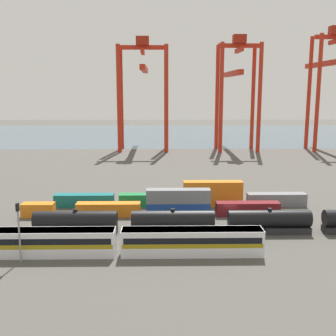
{
  "coord_description": "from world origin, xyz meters",
  "views": [
    {
      "loc": [
        -12.97,
        -76.17,
        23.91
      ],
      "look_at": [
        -11.18,
        27.21,
        4.27
      ],
      "focal_mm": 44.87,
      "sensor_mm": 36.0,
      "label": 1
    }
  ],
  "objects_px": {
    "passenger_train": "(118,241)",
    "shipping_container_1": "(108,209)",
    "gantry_crane_east": "(330,77)",
    "shipping_container_9": "(276,199)",
    "shipping_container_4": "(248,209)",
    "signal_mast": "(19,225)",
    "freight_tank_row": "(269,221)",
    "gantry_crane_central": "(237,82)",
    "gantry_crane_west": "(143,81)"
  },
  "relations": [
    {
      "from": "signal_mast",
      "to": "shipping_container_1",
      "type": "distance_m",
      "value": 23.72
    },
    {
      "from": "shipping_container_4",
      "to": "gantry_crane_east",
      "type": "height_order",
      "value": "gantry_crane_east"
    },
    {
      "from": "passenger_train",
      "to": "shipping_container_1",
      "type": "height_order",
      "value": "passenger_train"
    },
    {
      "from": "signal_mast",
      "to": "shipping_container_4",
      "type": "relative_size",
      "value": 0.7
    },
    {
      "from": "shipping_container_9",
      "to": "gantry_crane_east",
      "type": "distance_m",
      "value": 96.14
    },
    {
      "from": "gantry_crane_west",
      "to": "gantry_crane_central",
      "type": "distance_m",
      "value": 36.39
    },
    {
      "from": "gantry_crane_central",
      "to": "freight_tank_row",
      "type": "bearing_deg",
      "value": -96.63
    },
    {
      "from": "shipping_container_1",
      "to": "shipping_container_9",
      "type": "bearing_deg",
      "value": 11.15
    },
    {
      "from": "freight_tank_row",
      "to": "shipping_container_9",
      "type": "height_order",
      "value": "freight_tank_row"
    },
    {
      "from": "signal_mast",
      "to": "gantry_crane_central",
      "type": "height_order",
      "value": "gantry_crane_central"
    },
    {
      "from": "shipping_container_9",
      "to": "gantry_crane_east",
      "type": "xyz_separation_m",
      "value": [
        42.14,
        82.09,
        27.0
      ]
    },
    {
      "from": "shipping_container_4",
      "to": "gantry_crane_west",
      "type": "height_order",
      "value": "gantry_crane_west"
    },
    {
      "from": "passenger_train",
      "to": "gantry_crane_central",
      "type": "relative_size",
      "value": 0.96
    },
    {
      "from": "shipping_container_1",
      "to": "gantry_crane_east",
      "type": "bearing_deg",
      "value": 49.42
    },
    {
      "from": "freight_tank_row",
      "to": "shipping_container_1",
      "type": "bearing_deg",
      "value": 160.63
    },
    {
      "from": "passenger_train",
      "to": "signal_mast",
      "type": "bearing_deg",
      "value": -170.77
    },
    {
      "from": "gantry_crane_central",
      "to": "gantry_crane_east",
      "type": "relative_size",
      "value": 0.93
    },
    {
      "from": "shipping_container_1",
      "to": "shipping_container_4",
      "type": "xyz_separation_m",
      "value": [
        26.55,
        0.0,
        0.0
      ]
    },
    {
      "from": "signal_mast",
      "to": "gantry_crane_east",
      "type": "distance_m",
      "value": 141.34
    },
    {
      "from": "freight_tank_row",
      "to": "shipping_container_1",
      "type": "distance_m",
      "value": 29.82
    },
    {
      "from": "passenger_train",
      "to": "shipping_container_1",
      "type": "bearing_deg",
      "value": 101.21
    },
    {
      "from": "signal_mast",
      "to": "shipping_container_9",
      "type": "distance_m",
      "value": 51.93
    },
    {
      "from": "freight_tank_row",
      "to": "signal_mast",
      "type": "relative_size",
      "value": 9.25
    },
    {
      "from": "shipping_container_1",
      "to": "gantry_crane_west",
      "type": "relative_size",
      "value": 0.28
    },
    {
      "from": "freight_tank_row",
      "to": "gantry_crane_east",
      "type": "bearing_deg",
      "value": 64.1
    },
    {
      "from": "shipping_container_9",
      "to": "gantry_crane_west",
      "type": "distance_m",
      "value": 91.9
    },
    {
      "from": "shipping_container_4",
      "to": "gantry_crane_central",
      "type": "bearing_deg",
      "value": 81.65
    },
    {
      "from": "signal_mast",
      "to": "gantry_crane_central",
      "type": "distance_m",
      "value": 122.81
    },
    {
      "from": "gantry_crane_central",
      "to": "gantry_crane_west",
      "type": "bearing_deg",
      "value": 179.54
    },
    {
      "from": "freight_tank_row",
      "to": "gantry_crane_west",
      "type": "distance_m",
      "value": 105.41
    },
    {
      "from": "shipping_container_1",
      "to": "gantry_crane_west",
      "type": "bearing_deg",
      "value": 87.91
    },
    {
      "from": "signal_mast",
      "to": "shipping_container_4",
      "type": "xyz_separation_m",
      "value": [
        36.22,
        21.26,
        -4.14
      ]
    },
    {
      "from": "gantry_crane_central",
      "to": "passenger_train",
      "type": "bearing_deg",
      "value": -108.32
    },
    {
      "from": "shipping_container_4",
      "to": "shipping_container_9",
      "type": "relative_size",
      "value": 1.0
    },
    {
      "from": "passenger_train",
      "to": "gantry_crane_central",
      "type": "xyz_separation_m",
      "value": [
        35.87,
        108.32,
        24.19
      ]
    },
    {
      "from": "passenger_train",
      "to": "shipping_container_9",
      "type": "xyz_separation_m",
      "value": [
        30.12,
        25.76,
        -0.84
      ]
    },
    {
      "from": "shipping_container_9",
      "to": "shipping_container_1",
      "type": "bearing_deg",
      "value": -168.85
    },
    {
      "from": "shipping_container_4",
      "to": "gantry_crane_east",
      "type": "bearing_deg",
      "value": 60.86
    },
    {
      "from": "shipping_container_4",
      "to": "gantry_crane_west",
      "type": "distance_m",
      "value": 95.93
    },
    {
      "from": "shipping_container_1",
      "to": "passenger_train",
      "type": "bearing_deg",
      "value": -78.79
    },
    {
      "from": "shipping_container_9",
      "to": "gantry_crane_central",
      "type": "height_order",
      "value": "gantry_crane_central"
    },
    {
      "from": "shipping_container_1",
      "to": "gantry_crane_east",
      "type": "xyz_separation_m",
      "value": [
        76.04,
        88.77,
        27.0
      ]
    },
    {
      "from": "freight_tank_row",
      "to": "shipping_container_4",
      "type": "height_order",
      "value": "freight_tank_row"
    },
    {
      "from": "passenger_train",
      "to": "shipping_container_4",
      "type": "relative_size",
      "value": 3.47
    },
    {
      "from": "passenger_train",
      "to": "signal_mast",
      "type": "height_order",
      "value": "signal_mast"
    },
    {
      "from": "shipping_container_4",
      "to": "signal_mast",
      "type": "bearing_deg",
      "value": -149.59
    },
    {
      "from": "freight_tank_row",
      "to": "gantry_crane_central",
      "type": "height_order",
      "value": "gantry_crane_central"
    },
    {
      "from": "shipping_container_1",
      "to": "gantry_crane_central",
      "type": "xyz_separation_m",
      "value": [
        39.65,
        89.25,
        25.03
      ]
    },
    {
      "from": "gantry_crane_west",
      "to": "shipping_container_4",
      "type": "bearing_deg",
      "value": -75.42
    },
    {
      "from": "gantry_crane_central",
      "to": "shipping_container_9",
      "type": "bearing_deg",
      "value": -93.98
    }
  ]
}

